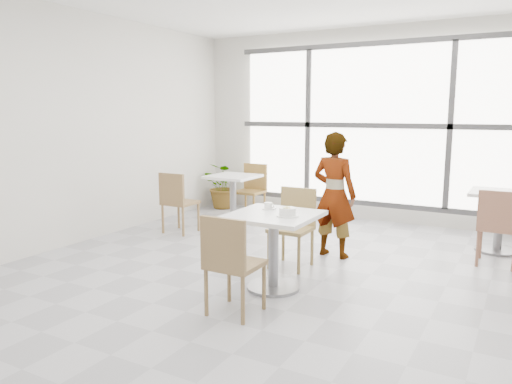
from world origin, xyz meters
The scene contains 16 objects.
floor centered at (0.00, 0.00, 0.00)m, with size 7.00×7.00×0.00m, color #9E9EA5.
wall_back centered at (0.00, 3.50, 1.50)m, with size 6.00×6.00×0.00m, color silver.
wall_left centered at (-3.00, 0.00, 1.50)m, with size 7.00×7.00×0.00m, color silver.
window centered at (0.00, 3.44, 1.50)m, with size 4.60×0.07×2.52m.
main_table centered at (0.03, 0.00, 0.52)m, with size 0.80×0.80×0.75m.
chair_near centered at (0.01, -0.76, 0.50)m, with size 0.42×0.42×0.87m.
chair_far centered at (-0.11, 0.77, 0.50)m, with size 0.42×0.42×0.87m.
oatmeal_bowl centered at (0.20, -0.05, 0.79)m, with size 0.21×0.21×0.10m.
coffee_cup centered at (-0.11, 0.16, 0.78)m, with size 0.16×0.13×0.07m.
person centered at (0.15, 1.32, 0.74)m, with size 0.54×0.36×1.49m, color black.
bg_table_left centered at (-1.82, 2.22, 0.49)m, with size 0.70×0.70×0.75m.
bg_table_right centered at (1.86, 2.50, 0.49)m, with size 0.70×0.70×0.75m.
bg_chair_left_near centered at (-2.17, 1.28, 0.50)m, with size 0.42×0.42×0.87m.
bg_chair_left_far centered at (-1.78, 2.75, 0.50)m, with size 0.42×0.42×0.87m.
bg_chair_right_near centered at (1.88, 1.82, 0.50)m, with size 0.42×0.42×0.87m.
plant_left centered at (-2.57, 3.15, 0.41)m, with size 0.73×0.63×0.81m, color #5C894A.
Camera 1 is at (2.12, -4.07, 1.72)m, focal length 34.27 mm.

